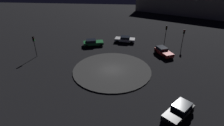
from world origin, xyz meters
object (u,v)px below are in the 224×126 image
(car_red, at_px, (163,51))
(traffic_light_east, at_px, (34,42))
(traffic_light_southwest, at_px, (166,31))
(car_white, at_px, (125,39))
(traffic_light_southwest_near, at_px, (184,35))
(store_building, at_px, (194,2))
(car_green, at_px, (93,42))
(car_black, at_px, (179,111))

(car_red, xyz_separation_m, traffic_light_east, (24.30, 2.88, 2.12))
(car_red, relative_size, traffic_light_southwest, 1.06)
(car_red, relative_size, car_white, 0.96)
(traffic_light_southwest, height_order, traffic_light_southwest_near, traffic_light_southwest)
(traffic_light_southwest, bearing_deg, store_building, -165.44)
(car_white, distance_m, traffic_light_southwest, 9.07)
(car_green, relative_size, traffic_light_southwest, 1.09)
(traffic_light_southwest_near, bearing_deg, car_red, 4.08)
(car_green, height_order, traffic_light_southwest, traffic_light_southwest)
(car_red, bearing_deg, traffic_light_southwest_near, 106.35)
(car_green, relative_size, car_red, 1.02)
(car_black, distance_m, car_red, 16.55)
(car_black, bearing_deg, car_red, -141.37)
(car_black, xyz_separation_m, traffic_light_southwest_near, (-5.28, -20.52, 2.07))
(car_red, bearing_deg, store_building, 130.85)
(car_red, relative_size, traffic_light_southwest_near, 1.12)
(car_black, height_order, traffic_light_southwest_near, traffic_light_southwest_near)
(car_black, bearing_deg, traffic_light_east, -78.62)
(car_black, distance_m, traffic_light_southwest_near, 21.28)
(car_white, distance_m, traffic_light_southwest_near, 12.42)
(store_building, bearing_deg, car_red, 91.56)
(car_black, height_order, store_building, store_building)
(car_black, relative_size, store_building, 0.11)
(car_green, bearing_deg, traffic_light_east, -162.45)
(car_white, xyz_separation_m, traffic_light_east, (16.67, 9.04, 2.16))
(traffic_light_southwest_near, xyz_separation_m, store_building, (-11.88, -33.54, 1.07))
(traffic_light_east, bearing_deg, car_black, -15.40)
(car_red, xyz_separation_m, store_building, (-16.31, -37.52, 3.15))
(traffic_light_east, xyz_separation_m, store_building, (-40.60, -40.40, 1.03))
(car_red, relative_size, traffic_light_east, 1.11)
(traffic_light_southwest, bearing_deg, traffic_light_east, -31.16)
(car_white, bearing_deg, traffic_light_east, -145.53)
(car_red, height_order, traffic_light_southwest_near, traffic_light_southwest_near)
(store_building, bearing_deg, traffic_light_southwest_near, 95.54)
(car_red, bearing_deg, traffic_light_east, -108.91)
(traffic_light_southwest, bearing_deg, car_green, -41.59)
(traffic_light_southwest_near, bearing_deg, car_green, -36.37)
(car_green, xyz_separation_m, traffic_light_southwest, (-15.69, -2.30, 2.27))
(car_white, bearing_deg, traffic_light_southwest, 3.46)
(car_white, bearing_deg, car_green, -152.73)
(traffic_light_east, height_order, traffic_light_southwest, traffic_light_southwest)
(car_white, height_order, traffic_light_southwest, traffic_light_southwest)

